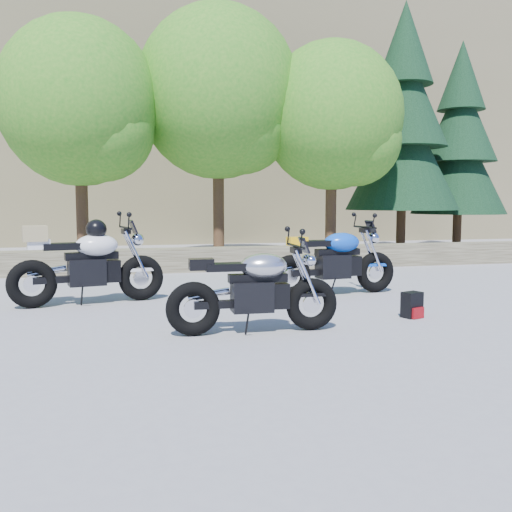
{
  "coord_description": "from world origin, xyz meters",
  "views": [
    {
      "loc": [
        -1.65,
        -6.73,
        1.53
      ],
      "look_at": [
        0.2,
        1.0,
        0.75
      ],
      "focal_mm": 40.0,
      "sensor_mm": 36.0,
      "label": 1
    }
  ],
  "objects_px": {
    "white_bike": "(87,263)",
    "backpack": "(412,305)",
    "silver_bike": "(255,291)",
    "blue_bike": "(335,262)"
  },
  "relations": [
    {
      "from": "white_bike",
      "to": "backpack",
      "type": "relative_size",
      "value": 6.66
    },
    {
      "from": "white_bike",
      "to": "backpack",
      "type": "bearing_deg",
      "value": -37.05
    },
    {
      "from": "blue_bike",
      "to": "backpack",
      "type": "xyz_separation_m",
      "value": [
        0.32,
        -1.95,
        -0.38
      ]
    },
    {
      "from": "white_bike",
      "to": "silver_bike",
      "type": "bearing_deg",
      "value": -61.51
    },
    {
      "from": "white_bike",
      "to": "blue_bike",
      "type": "relative_size",
      "value": 1.02
    },
    {
      "from": "silver_bike",
      "to": "blue_bike",
      "type": "bearing_deg",
      "value": 51.96
    },
    {
      "from": "silver_bike",
      "to": "backpack",
      "type": "xyz_separation_m",
      "value": [
        2.2,
        0.36,
        -0.33
      ]
    },
    {
      "from": "backpack",
      "to": "white_bike",
      "type": "bearing_deg",
      "value": 134.28
    },
    {
      "from": "white_bike",
      "to": "backpack",
      "type": "xyz_separation_m",
      "value": [
        4.17,
        -2.0,
        -0.45
      ]
    },
    {
      "from": "silver_bike",
      "to": "blue_bike",
      "type": "relative_size",
      "value": 0.92
    }
  ]
}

